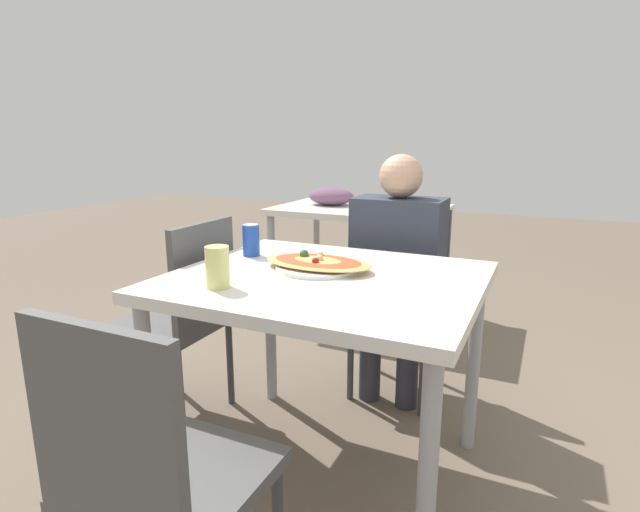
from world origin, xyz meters
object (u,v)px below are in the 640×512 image
object	(u,v)px
chair_near_camera	(153,473)
soda_can	(251,240)
person_seated	(397,260)
dining_table	(326,299)
chair_side_left	(184,311)
chair_far_seated	(403,290)
drink_glass	(218,267)
pizza_main	(318,263)

from	to	relation	value
chair_near_camera	soda_can	bearing A→B (deg)	109.37
person_seated	dining_table	bearing A→B (deg)	84.98
dining_table	chair_side_left	size ratio (longest dim) A/B	1.16
chair_near_camera	chair_side_left	world-z (taller)	same
chair_far_seated	drink_glass	world-z (taller)	drink_glass
chair_side_left	soda_can	world-z (taller)	same
chair_far_seated	chair_side_left	bearing A→B (deg)	42.03
person_seated	drink_glass	bearing A→B (deg)	71.88
chair_near_camera	drink_glass	bearing A→B (deg)	109.70
chair_far_seated	chair_side_left	xyz separation A→B (m)	(-0.76, -0.68, 0.00)
chair_far_seated	chair_side_left	distance (m)	1.02
soda_can	chair_far_seated	bearing A→B (deg)	54.98
dining_table	chair_near_camera	size ratio (longest dim) A/B	1.16
dining_table	person_seated	size ratio (longest dim) A/B	0.89
chair_side_left	person_seated	bearing A→B (deg)	-53.13
chair_far_seated	pizza_main	size ratio (longest dim) A/B	2.14
chair_side_left	drink_glass	bearing A→B (deg)	-128.32
chair_near_camera	pizza_main	bearing A→B (deg)	89.90
pizza_main	drink_glass	xyz separation A→B (m)	(-0.18, -0.33, 0.05)
person_seated	chair_far_seated	bearing A→B (deg)	-90.00
chair_side_left	soda_can	bearing A→B (deg)	-81.00
pizza_main	soda_can	bearing A→B (deg)	167.21
dining_table	person_seated	xyz separation A→B (m)	(0.06, 0.66, -0.00)
chair_near_camera	person_seated	distance (m)	1.45
chair_side_left	pizza_main	bearing A→B (deg)	-92.13
soda_can	pizza_main	bearing A→B (deg)	-12.79
dining_table	chair_far_seated	size ratio (longest dim) A/B	1.16
soda_can	dining_table	bearing A→B (deg)	-20.10
soda_can	chair_near_camera	bearing A→B (deg)	-70.63
person_seated	drink_glass	world-z (taller)	person_seated
pizza_main	soda_can	distance (m)	0.33
chair_near_camera	pizza_main	distance (m)	0.89
chair_far_seated	soda_can	distance (m)	0.84
person_seated	pizza_main	xyz separation A→B (m)	(-0.12, -0.59, 0.11)
chair_side_left	person_seated	world-z (taller)	person_seated
soda_can	drink_glass	bearing A→B (deg)	-71.05
dining_table	person_seated	bearing A→B (deg)	84.98
chair_near_camera	drink_glass	world-z (taller)	drink_glass
chair_far_seated	drink_glass	xyz separation A→B (m)	(-0.30, -1.04, 0.33)
dining_table	chair_side_left	xyz separation A→B (m)	(-0.70, 0.09, -0.18)
chair_side_left	pizza_main	xyz separation A→B (m)	(0.64, -0.02, 0.28)
soda_can	drink_glass	size ratio (longest dim) A/B	0.96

